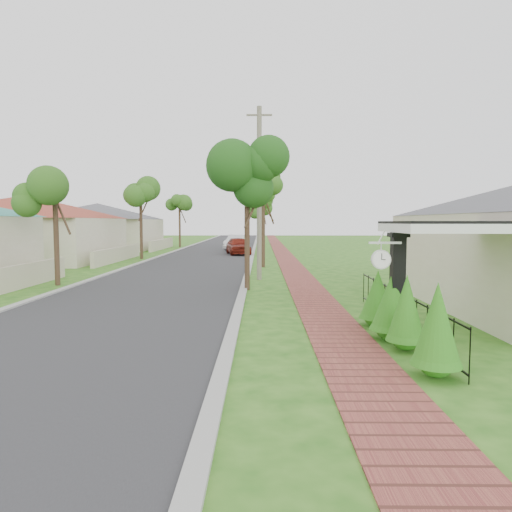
% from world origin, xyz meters
% --- Properties ---
extents(ground, '(160.00, 160.00, 0.00)m').
position_xyz_m(ground, '(0.00, 0.00, 0.00)').
color(ground, '#255E16').
rests_on(ground, ground).
extents(road, '(7.00, 120.00, 0.02)m').
position_xyz_m(road, '(-3.00, 20.00, 0.00)').
color(road, '#28282B').
rests_on(road, ground).
extents(kerb_right, '(0.30, 120.00, 0.10)m').
position_xyz_m(kerb_right, '(0.65, 20.00, 0.00)').
color(kerb_right, '#9E9E99').
rests_on(kerb_right, ground).
extents(kerb_left, '(0.30, 120.00, 0.10)m').
position_xyz_m(kerb_left, '(-6.65, 20.00, 0.00)').
color(kerb_left, '#9E9E99').
rests_on(kerb_left, ground).
extents(sidewalk, '(1.50, 120.00, 0.03)m').
position_xyz_m(sidewalk, '(3.25, 20.00, 0.00)').
color(sidewalk, '#994C3D').
rests_on(sidewalk, ground).
extents(porch_post, '(0.48, 0.48, 2.52)m').
position_xyz_m(porch_post, '(4.55, -1.00, 1.12)').
color(porch_post, black).
rests_on(porch_post, ground).
extents(picket_fence, '(0.03, 8.02, 1.00)m').
position_xyz_m(picket_fence, '(4.90, -0.00, 0.53)').
color(picket_fence, black).
rests_on(picket_fence, ground).
extents(street_trees, '(10.70, 37.65, 5.89)m').
position_xyz_m(street_trees, '(-2.87, 26.84, 4.54)').
color(street_trees, '#382619').
rests_on(street_trees, ground).
extents(hedge_row, '(0.93, 4.88, 1.77)m').
position_xyz_m(hedge_row, '(4.45, -1.47, 0.79)').
color(hedge_row, '#176614').
rests_on(hedge_row, ground).
extents(far_house_red, '(15.56, 15.56, 4.60)m').
position_xyz_m(far_house_red, '(-14.97, 20.00, 2.34)').
color(far_house_red, beige).
rests_on(far_house_red, ground).
extents(far_house_grey, '(15.56, 15.56, 4.60)m').
position_xyz_m(far_house_grey, '(-14.97, 34.00, 2.34)').
color(far_house_grey, beige).
rests_on(far_house_grey, ground).
extents(parked_car_red, '(2.53, 4.55, 1.46)m').
position_xyz_m(parked_car_red, '(-0.55, 26.60, 0.73)').
color(parked_car_red, maroon).
rests_on(parked_car_red, ground).
extents(parked_car_white, '(2.41, 4.71, 1.48)m').
position_xyz_m(parked_car_white, '(-1.00, 32.70, 0.74)').
color(parked_car_white, white).
rests_on(parked_car_white, ground).
extents(near_tree, '(2.17, 2.17, 5.57)m').
position_xyz_m(near_tree, '(0.80, 6.77, 4.44)').
color(near_tree, '#382619').
rests_on(near_tree, ground).
extents(utility_pole, '(1.20, 0.24, 8.11)m').
position_xyz_m(utility_pole, '(1.28, 10.00, 4.11)').
color(utility_pole, gray).
rests_on(utility_pole, ground).
extents(station_clock, '(0.73, 0.13, 0.62)m').
position_xyz_m(station_clock, '(4.06, -1.40, 1.95)').
color(station_clock, silver).
rests_on(station_clock, ground).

